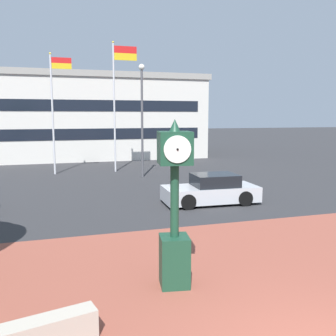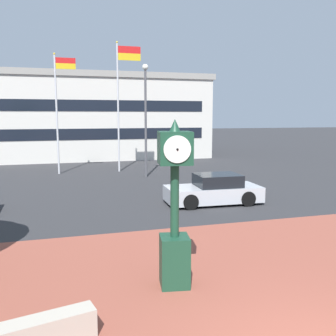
{
  "view_description": "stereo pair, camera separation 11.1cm",
  "coord_description": "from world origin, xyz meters",
  "px_view_note": "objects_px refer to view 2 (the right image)",
  "views": [
    {
      "loc": [
        -3.87,
        -4.09,
        3.79
      ],
      "look_at": [
        -1.61,
        3.38,
        2.69
      ],
      "focal_mm": 39.97,
      "sensor_mm": 36.0,
      "label": 1
    },
    {
      "loc": [
        -3.76,
        -4.12,
        3.79
      ],
      "look_at": [
        -1.61,
        3.38,
        2.69
      ],
      "focal_mm": 39.97,
      "sensor_mm": 36.0,
      "label": 2
    }
  ],
  "objects_px": {
    "flagpole_secondary": "(120,96)",
    "street_lamp_post": "(146,109)",
    "flagpole_primary": "(58,106)",
    "car_street_near": "(214,191)",
    "civic_building": "(90,116)",
    "street_clock": "(175,210)"
  },
  "relations": [
    {
      "from": "civic_building",
      "to": "street_lamp_post",
      "type": "distance_m",
      "value": 15.19
    },
    {
      "from": "flagpole_secondary",
      "to": "street_lamp_post",
      "type": "bearing_deg",
      "value": -68.84
    },
    {
      "from": "street_lamp_post",
      "to": "civic_building",
      "type": "bearing_deg",
      "value": 98.34
    },
    {
      "from": "street_clock",
      "to": "flagpole_primary",
      "type": "bearing_deg",
      "value": 106.74
    },
    {
      "from": "car_street_near",
      "to": "street_clock",
      "type": "bearing_deg",
      "value": 153.22
    },
    {
      "from": "civic_building",
      "to": "street_lamp_post",
      "type": "xyz_separation_m",
      "value": [
        2.2,
        -15.03,
        0.46
      ]
    },
    {
      "from": "car_street_near",
      "to": "street_lamp_post",
      "type": "bearing_deg",
      "value": 11.66
    },
    {
      "from": "car_street_near",
      "to": "flagpole_primary",
      "type": "height_order",
      "value": "flagpole_primary"
    },
    {
      "from": "street_clock",
      "to": "car_street_near",
      "type": "xyz_separation_m",
      "value": [
        3.97,
        7.11,
        -1.17
      ]
    },
    {
      "from": "street_clock",
      "to": "civic_building",
      "type": "height_order",
      "value": "civic_building"
    },
    {
      "from": "street_lamp_post",
      "to": "street_clock",
      "type": "bearing_deg",
      "value": -100.29
    },
    {
      "from": "flagpole_secondary",
      "to": "street_lamp_post",
      "type": "relative_size",
      "value": 1.26
    },
    {
      "from": "flagpole_primary",
      "to": "flagpole_secondary",
      "type": "relative_size",
      "value": 0.9
    },
    {
      "from": "car_street_near",
      "to": "civic_building",
      "type": "distance_m",
      "value": 23.26
    },
    {
      "from": "street_clock",
      "to": "civic_building",
      "type": "distance_m",
      "value": 29.96
    },
    {
      "from": "street_clock",
      "to": "flagpole_primary",
      "type": "xyz_separation_m",
      "value": [
        -2.42,
        17.66,
        2.65
      ]
    },
    {
      "from": "car_street_near",
      "to": "flagpole_secondary",
      "type": "bearing_deg",
      "value": 14.93
    },
    {
      "from": "car_street_near",
      "to": "flagpole_secondary",
      "type": "relative_size",
      "value": 0.48
    },
    {
      "from": "car_street_near",
      "to": "civic_building",
      "type": "relative_size",
      "value": 0.2
    },
    {
      "from": "civic_building",
      "to": "street_lamp_post",
      "type": "relative_size",
      "value": 3.03
    },
    {
      "from": "car_street_near",
      "to": "flagpole_secondary",
      "type": "height_order",
      "value": "flagpole_secondary"
    },
    {
      "from": "flagpole_primary",
      "to": "street_lamp_post",
      "type": "relative_size",
      "value": 1.13
    }
  ]
}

